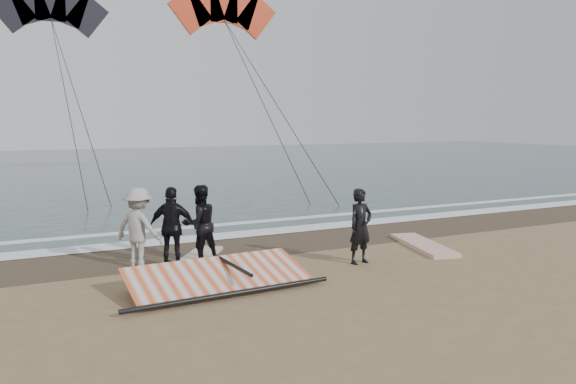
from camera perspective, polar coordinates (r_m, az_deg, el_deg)
name	(u,v)px	position (r m, az deg, el deg)	size (l,w,h in m)	color
ground	(374,285)	(11.79, 8.76, -9.28)	(120.00, 120.00, 0.00)	#8C704C
sea	(114,166)	(42.87, -17.29, 2.50)	(120.00, 54.00, 0.02)	#233838
wet_sand	(281,242)	(15.57, -0.76, -5.09)	(120.00, 2.80, 0.01)	#4C3D2B
foam_near	(261,232)	(16.81, -2.81, -4.10)	(120.00, 0.90, 0.01)	white
foam_far	(240,223)	(18.36, -4.91, -3.15)	(120.00, 0.45, 0.01)	white
man_main	(360,226)	(13.25, 7.37, -3.46)	(0.65, 0.42, 1.77)	black
board_white	(423,245)	(15.40, 13.57, -5.25)	(0.75, 2.69, 0.11)	white
board_cream	(196,259)	(13.70, -9.29, -6.72)	(0.64, 2.41, 0.10)	beige
trio_cluster	(168,226)	(13.22, -12.14, -3.43)	(2.56, 1.43, 1.86)	black
sail_rig	(213,278)	(11.53, -7.63, -8.63)	(4.18, 1.90, 0.49)	black
kite_red	(224,14)	(32.85, -6.50, 17.50)	(6.92, 6.08, 14.88)	red
kite_dark	(51,13)	(36.33, -22.97, 16.37)	(7.17, 7.19, 16.84)	black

